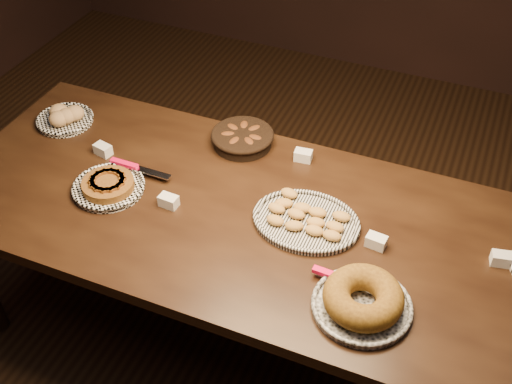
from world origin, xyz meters
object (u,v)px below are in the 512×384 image
at_px(apple_tart_plate, 109,186).
at_px(madeleine_platter, 306,220).
at_px(bundt_cake_plate, 363,300).
at_px(buffet_table, 251,229).

relative_size(apple_tart_plate, madeleine_platter, 0.86).
bearing_deg(bundt_cake_plate, buffet_table, 158.59).
bearing_deg(madeleine_platter, buffet_table, -153.51).
distance_m(buffet_table, bundt_cake_plate, 0.57).
height_order(apple_tart_plate, madeleine_platter, apple_tart_plate).
xyz_separation_m(madeleine_platter, bundt_cake_plate, (0.29, -0.30, 0.02)).
bearing_deg(buffet_table, bundt_cake_plate, -28.39).
bearing_deg(buffet_table, madeleine_platter, 9.64).
bearing_deg(madeleine_platter, apple_tart_plate, -154.53).
height_order(buffet_table, bundt_cake_plate, bundt_cake_plate).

